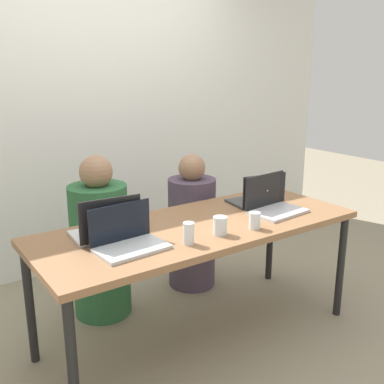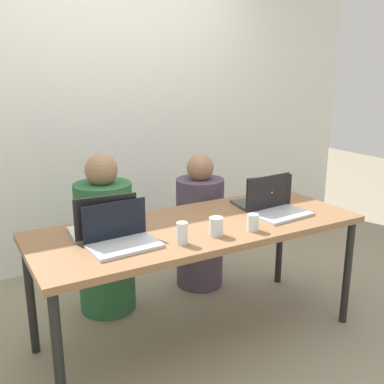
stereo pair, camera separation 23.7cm
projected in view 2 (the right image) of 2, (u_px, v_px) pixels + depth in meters
name	position (u px, v px, depth m)	size (l,w,h in m)	color
ground_plane	(198.00, 335.00, 2.87)	(12.00, 12.00, 0.00)	gray
back_wall	(109.00, 118.00, 3.80)	(5.13, 0.10, 2.50)	white
desk	(198.00, 233.00, 2.69)	(1.97, 0.77, 0.75)	#89603E
person_on_left	(105.00, 242.00, 3.08)	(0.44, 0.44, 1.11)	#2B6238
person_on_right	(200.00, 228.00, 3.45)	(0.37, 0.37, 1.04)	#4D3F52
laptop_back_right	(263.00, 199.00, 3.01)	(0.36, 0.28, 0.22)	#383C3D
laptop_front_left	(121.00, 237.00, 2.34)	(0.37, 0.27, 0.22)	silver
laptop_front_right	(277.00, 206.00, 2.85)	(0.38, 0.29, 0.24)	silver
laptop_back_left	(103.00, 226.00, 2.49)	(0.36, 0.30, 0.25)	silver
water_glass_right	(253.00, 223.00, 2.56)	(0.07, 0.07, 0.10)	silver
water_glass_center	(216.00, 228.00, 2.48)	(0.08, 0.08, 0.10)	silver
water_glass_left	(182.00, 235.00, 2.36)	(0.06, 0.06, 0.12)	white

